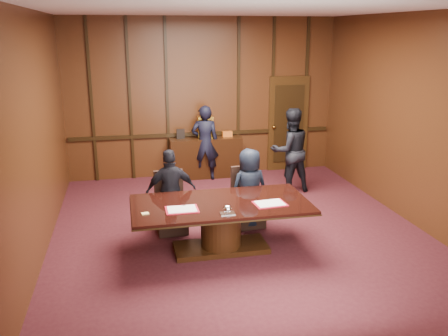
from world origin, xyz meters
name	(u,v)px	position (x,y,z in m)	size (l,w,h in m)	color
room	(243,128)	(0.07, 0.14, 1.72)	(7.00, 7.04, 3.50)	#330E14
sideboard	(206,156)	(0.00, 3.26, 0.49)	(1.60, 0.45, 1.54)	black
conference_table	(221,218)	(-0.43, -0.50, 0.51)	(2.62, 1.32, 0.76)	black
folder_left	(182,209)	(-1.02, -0.67, 0.77)	(0.46, 0.33, 0.02)	#A60F20
folder_right	(270,204)	(0.26, -0.71, 0.77)	(0.49, 0.37, 0.02)	#A60F20
inkstand	(227,210)	(-0.43, -0.95, 0.81)	(0.20, 0.14, 0.12)	white
notepad	(145,214)	(-1.54, -0.72, 0.77)	(0.10, 0.07, 0.01)	#FFDD7C
chair_left	(171,214)	(-1.08, 0.38, 0.29)	(0.51, 0.51, 0.99)	black
chair_right	(248,208)	(0.22, 0.38, 0.29)	(0.52, 0.52, 0.99)	black
signatory_left	(171,192)	(-1.08, 0.30, 0.70)	(0.82, 0.34, 1.40)	black
signatory_right	(249,188)	(0.22, 0.30, 0.67)	(0.66, 0.43, 1.35)	black
witness_left	(205,143)	(-0.04, 3.10, 0.83)	(0.60, 0.40, 1.65)	black
witness_right	(290,150)	(1.50, 1.91, 0.86)	(0.84, 0.65, 1.72)	black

